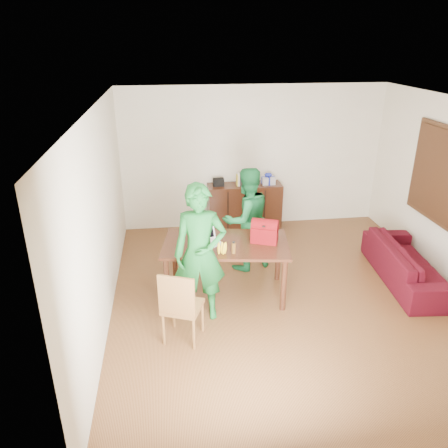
{
  "coord_description": "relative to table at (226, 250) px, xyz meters",
  "views": [
    {
      "loc": [
        -1.63,
        -5.25,
        3.47
      ],
      "look_at": [
        -0.88,
        0.41,
        1.02
      ],
      "focal_mm": 35.0,
      "sensor_mm": 36.0,
      "label": 1
    }
  ],
  "objects": [
    {
      "name": "red_bag",
      "position": [
        0.54,
        -0.04,
        0.24
      ],
      "size": [
        0.42,
        0.33,
        0.27
      ],
      "primitive_type": "cube",
      "rotation": [
        0.0,
        0.0,
        -0.38
      ],
      "color": "#710A07",
      "rests_on": "table"
    },
    {
      "name": "laptop",
      "position": [
        -0.25,
        -0.02,
        0.15
      ],
      "size": [
        0.43,
        0.36,
        0.26
      ],
      "rotation": [
        0.0,
        0.0,
        0.35
      ],
      "color": "white",
      "rests_on": "table"
    },
    {
      "name": "room",
      "position": [
        0.89,
        -0.08,
        0.6
      ],
      "size": [
        5.2,
        5.7,
        2.9
      ],
      "color": "#452511",
      "rests_on": "ground"
    },
    {
      "name": "sofa",
      "position": [
        2.83,
        0.01,
        -0.42
      ],
      "size": [
        0.96,
        2.05,
        0.58
      ],
      "primitive_type": "imported",
      "rotation": [
        0.0,
        0.0,
        1.48
      ],
      "color": "#360807",
      "rests_on": "ground"
    },
    {
      "name": "person_far",
      "position": [
        0.43,
        0.76,
        0.12
      ],
      "size": [
        0.98,
        0.88,
        1.67
      ],
      "primitive_type": "imported",
      "rotation": [
        0.0,
        0.0,
        3.5
      ],
      "color": "#15602D",
      "rests_on": "ground"
    },
    {
      "name": "bananas",
      "position": [
        -0.1,
        -0.33,
        0.14
      ],
      "size": [
        0.2,
        0.16,
        0.06
      ],
      "primitive_type": null,
      "rotation": [
        0.0,
        0.0,
        -0.34
      ],
      "color": "yellow",
      "rests_on": "table"
    },
    {
      "name": "chair",
      "position": [
        -0.67,
        -0.97,
        -0.43
      ],
      "size": [
        0.57,
        0.56,
        0.98
      ],
      "rotation": [
        0.0,
        0.0,
        -0.38
      ],
      "color": "brown",
      "rests_on": "ground"
    },
    {
      "name": "bottle",
      "position": [
        0.06,
        -0.33,
        0.19
      ],
      "size": [
        0.06,
        0.06,
        0.17
      ],
      "primitive_type": "cylinder",
      "rotation": [
        0.0,
        0.0,
        0.05
      ],
      "color": "#5C3915",
      "rests_on": "table"
    },
    {
      "name": "person_near",
      "position": [
        -0.4,
        -0.5,
        0.21
      ],
      "size": [
        0.71,
        0.5,
        1.85
      ],
      "primitive_type": "imported",
      "rotation": [
        0.0,
        0.0,
        -0.09
      ],
      "color": "#135920",
      "rests_on": "ground"
    },
    {
      "name": "table",
      "position": [
        0.0,
        0.0,
        0.0
      ],
      "size": [
        1.87,
        1.23,
        0.82
      ],
      "rotation": [
        0.0,
        0.0,
        -0.15
      ],
      "color": "black",
      "rests_on": "ground"
    }
  ]
}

